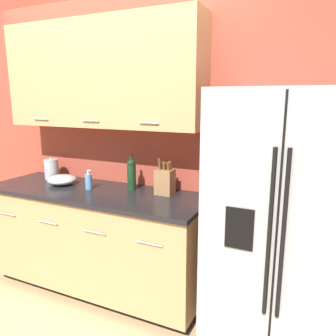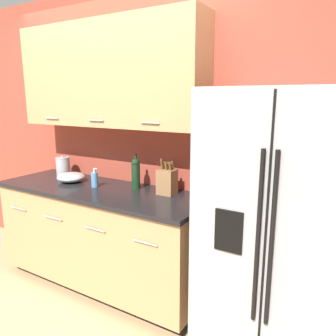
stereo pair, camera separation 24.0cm
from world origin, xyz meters
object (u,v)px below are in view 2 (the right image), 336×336
wine_bottle (136,173)px  mixing_bowl (71,177)px  refrigerator (280,231)px  soap_dispenser (95,179)px  knife_block (167,181)px  steel_canister (63,167)px

wine_bottle → mixing_bowl: 0.67m
wine_bottle → refrigerator: bearing=-8.7°
refrigerator → soap_dispenser: bearing=178.0°
knife_block → soap_dispenser: (-0.65, -0.13, -0.04)m
refrigerator → mixing_bowl: 1.88m
steel_canister → mixing_bowl: bearing=-27.6°
soap_dispenser → mixing_bowl: 0.31m
knife_block → mixing_bowl: (-0.96, -0.11, -0.06)m
refrigerator → mixing_bowl: bearing=177.8°
wine_bottle → steel_canister: size_ratio=1.49×
knife_block → soap_dispenser: knife_block is taller
wine_bottle → mixing_bowl: (-0.65, -0.12, -0.09)m
refrigerator → wine_bottle: 1.26m
knife_block → refrigerator: bearing=-11.3°
knife_block → wine_bottle: wine_bottle is taller
wine_bottle → steel_canister: wine_bottle is taller
refrigerator → steel_canister: (-2.12, 0.20, 0.14)m
soap_dispenser → knife_block: bearing=11.4°
knife_block → steel_canister: knife_block is taller
soap_dispenser → mixing_bowl: soap_dispenser is taller
soap_dispenser → steel_canister: bearing=165.3°
steel_canister → soap_dispenser: bearing=-14.7°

